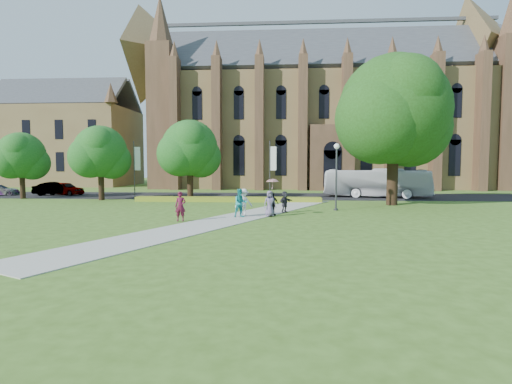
# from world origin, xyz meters

# --- Properties ---
(ground) EXTENTS (160.00, 160.00, 0.00)m
(ground) POSITION_xyz_m (0.00, 0.00, 0.00)
(ground) COLOR #3B5A1B
(ground) RESTS_ON ground
(road) EXTENTS (160.00, 10.00, 0.02)m
(road) POSITION_xyz_m (0.00, 20.00, 0.01)
(road) COLOR black
(road) RESTS_ON ground
(footpath) EXTENTS (15.58, 28.54, 0.04)m
(footpath) POSITION_xyz_m (0.00, 1.00, 0.02)
(footpath) COLOR #B2B2A8
(footpath) RESTS_ON ground
(flower_hedge) EXTENTS (18.00, 1.40, 0.45)m
(flower_hedge) POSITION_xyz_m (-2.00, 13.20, 0.23)
(flower_hedge) COLOR gold
(flower_hedge) RESTS_ON ground
(cathedral) EXTENTS (52.60, 18.25, 28.00)m
(cathedral) POSITION_xyz_m (10.00, 39.73, 12.98)
(cathedral) COLOR brown
(cathedral) RESTS_ON ground
(building_west) EXTENTS (22.00, 14.00, 18.30)m
(building_west) POSITION_xyz_m (-34.00, 42.00, 9.21)
(building_west) COLOR brown
(building_west) RESTS_ON ground
(streetlamp) EXTENTS (0.44, 0.44, 5.24)m
(streetlamp) POSITION_xyz_m (7.50, 6.50, 3.30)
(streetlamp) COLOR #38383D
(streetlamp) RESTS_ON ground
(large_tree) EXTENTS (9.60, 9.60, 13.20)m
(large_tree) POSITION_xyz_m (13.00, 11.00, 8.37)
(large_tree) COLOR #332114
(large_tree) RESTS_ON ground
(street_tree_0) EXTENTS (5.20, 5.20, 7.50)m
(street_tree_0) POSITION_xyz_m (-15.00, 14.00, 4.87)
(street_tree_0) COLOR #332114
(street_tree_0) RESTS_ON ground
(street_tree_1) EXTENTS (5.60, 5.60, 8.05)m
(street_tree_1) POSITION_xyz_m (-6.00, 14.50, 5.22)
(street_tree_1) COLOR #332114
(street_tree_1) RESTS_ON ground
(street_tree_2) EXTENTS (4.80, 4.80, 6.95)m
(street_tree_2) POSITION_xyz_m (-24.00, 15.00, 4.53)
(street_tree_2) COLOR #332114
(street_tree_2) RESTS_ON ground
(banner_pole_0) EXTENTS (0.70, 0.10, 6.00)m
(banner_pole_0) POSITION_xyz_m (2.11, 15.20, 3.39)
(banner_pole_0) COLOR #38383D
(banner_pole_0) RESTS_ON ground
(banner_pole_1) EXTENTS (0.70, 0.10, 6.00)m
(banner_pole_1) POSITION_xyz_m (-11.89, 15.20, 3.39)
(banner_pole_1) COLOR #38383D
(banner_pole_1) RESTS_ON ground
(tour_coach) EXTENTS (11.61, 4.76, 3.15)m
(tour_coach) POSITION_xyz_m (13.53, 19.10, 1.60)
(tour_coach) COLOR white
(tour_coach) RESTS_ON road
(car_0) EXTENTS (4.80, 2.97, 1.53)m
(car_0) POSITION_xyz_m (-22.13, 19.94, 0.78)
(car_0) COLOR gray
(car_0) RESTS_ON road
(car_1) EXTENTS (4.92, 2.91, 1.53)m
(car_1) POSITION_xyz_m (-23.11, 19.49, 0.79)
(car_1) COLOR gray
(car_1) RESTS_ON road
(pedestrian_0) EXTENTS (0.70, 0.47, 1.87)m
(pedestrian_0) POSITION_xyz_m (-3.11, -0.45, 0.97)
(pedestrian_0) COLOR #521229
(pedestrian_0) RESTS_ON footpath
(pedestrian_1) EXTENTS (1.15, 1.03, 1.93)m
(pedestrian_1) POSITION_xyz_m (0.47, 1.69, 1.00)
(pedestrian_1) COLOR teal
(pedestrian_1) RESTS_ON footpath
(pedestrian_2) EXTENTS (1.39, 1.08, 1.90)m
(pedestrian_2) POSITION_xyz_m (0.63, 2.25, 0.99)
(pedestrian_2) COLOR silver
(pedestrian_2) RESTS_ON footpath
(pedestrian_3) EXTENTS (1.03, 0.84, 1.64)m
(pedestrian_3) POSITION_xyz_m (2.61, 2.63, 0.86)
(pedestrian_3) COLOR black
(pedestrian_3) RESTS_ON footpath
(pedestrian_4) EXTENTS (1.00, 0.81, 1.76)m
(pedestrian_4) POSITION_xyz_m (2.44, 2.38, 0.92)
(pedestrian_4) COLOR slate
(pedestrian_4) RESTS_ON footpath
(pedestrian_5) EXTENTS (1.22, 1.48, 1.58)m
(pedestrian_5) POSITION_xyz_m (3.47, 4.59, 0.83)
(pedestrian_5) COLOR #2A2830
(pedestrian_5) RESTS_ON footpath
(parasol) EXTENTS (1.05, 1.05, 0.73)m
(parasol) POSITION_xyz_m (2.62, 2.48, 2.17)
(parasol) COLOR #DB9AB6
(parasol) RESTS_ON pedestrian_4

